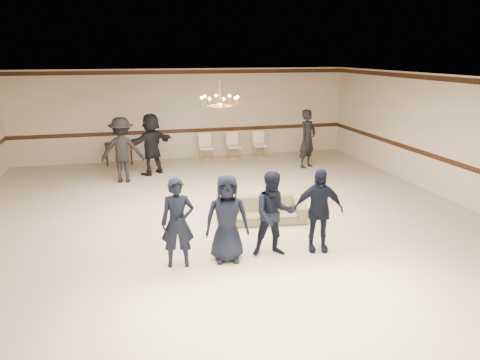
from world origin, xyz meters
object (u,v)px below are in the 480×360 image
at_px(boy_d, 318,210).
at_px(banquet_chair_mid, 233,146).
at_px(settee, 263,210).
at_px(adult_right, 308,139).
at_px(boy_b, 227,218).
at_px(boy_c, 274,214).
at_px(boy_a, 178,223).
at_px(banquet_chair_right, 260,145).
at_px(adult_left, 122,150).
at_px(chandelier, 220,92).
at_px(banquet_chair_left, 206,148).
at_px(adult_mid, 151,144).
at_px(console_table, 119,154).

bearing_deg(boy_d, banquet_chair_mid, 101.26).
xyz_separation_m(boy_d, settee, (-0.56, 1.74, -0.54)).
relative_size(adult_right, banquet_chair_mid, 1.99).
relative_size(boy_b, boy_c, 1.00).
relative_size(boy_a, banquet_chair_right, 1.69).
relative_size(boy_c, adult_left, 0.85).
distance_m(chandelier, banquet_chair_left, 5.84).
relative_size(boy_a, adult_mid, 0.85).
xyz_separation_m(chandelier, console_table, (-2.39, 5.49, -2.49)).
relative_size(boy_d, banquet_chair_right, 1.69).
bearing_deg(boy_a, adult_right, 58.33).
distance_m(chandelier, banquet_chair_mid, 6.03).
distance_m(adult_right, banquet_chair_mid, 2.79).
height_order(boy_b, banquet_chair_mid, boy_b).
bearing_deg(banquet_chair_mid, chandelier, -108.20).
bearing_deg(boy_c, chandelier, 106.28).
xyz_separation_m(boy_a, adult_left, (-0.89, 6.00, 0.15)).
distance_m(settee, banquet_chair_right, 6.56).
relative_size(chandelier, banquet_chair_left, 0.97).
distance_m(boy_b, boy_d, 1.80).
distance_m(settee, console_table, 7.22).
height_order(banquet_chair_right, console_table, banquet_chair_right).
height_order(settee, adult_right, adult_right).
distance_m(adult_left, console_table, 2.32).
height_order(banquet_chair_left, banquet_chair_mid, same).
bearing_deg(settee, console_table, 122.45).
relative_size(settee, banquet_chair_right, 2.01).
bearing_deg(adult_mid, console_table, -89.44).
bearing_deg(adult_left, settee, 132.15).
height_order(adult_mid, banquet_chair_mid, adult_mid).
bearing_deg(chandelier, banquet_chair_right, 63.78).
distance_m(boy_c, boy_d, 0.90).
relative_size(boy_a, banquet_chair_left, 1.69).
relative_size(adult_right, banquet_chair_left, 1.99).
distance_m(banquet_chair_left, banquet_chair_mid, 1.00).
bearing_deg(banquet_chair_right, banquet_chair_mid, -176.20).
xyz_separation_m(settee, console_table, (-3.15, 6.50, 0.10)).
relative_size(boy_d, banquet_chair_mid, 1.69).
height_order(boy_a, boy_d, same).
xyz_separation_m(adult_mid, console_table, (-1.02, 1.54, -0.58)).
bearing_deg(banquet_chair_right, console_table, -178.49).
bearing_deg(banquet_chair_left, chandelier, -91.83).
bearing_deg(adult_right, boy_c, -149.38).
bearing_deg(chandelier, adult_right, 43.61).
xyz_separation_m(chandelier, adult_right, (3.73, 3.55, -1.91)).
relative_size(adult_right, console_table, 2.11).
bearing_deg(adult_left, boy_d, 127.63).
xyz_separation_m(adult_left, banquet_chair_right, (4.88, 2.04, -0.48)).
bearing_deg(boy_d, adult_mid, 125.20).
height_order(adult_mid, banquet_chair_right, adult_mid).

